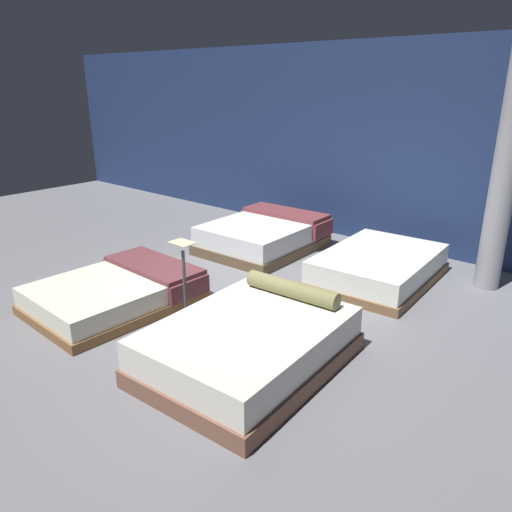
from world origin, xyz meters
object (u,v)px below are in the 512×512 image
bed_1 (250,344)px  support_pillar (506,166)px  bed_0 (117,292)px  bed_2 (264,235)px  price_sign (185,295)px  bed_3 (378,267)px

bed_1 → support_pillar: size_ratio=0.64×
bed_1 → support_pillar: 4.28m
bed_0 → support_pillar: size_ratio=0.59×
bed_0 → bed_2: 3.06m
bed_0 → price_sign: bearing=10.7°
bed_0 → bed_2: (0.01, 3.05, 0.06)m
bed_3 → support_pillar: size_ratio=0.62×
bed_0 → bed_2: bearing=91.5°
bed_1 → support_pillar: support_pillar is taller
bed_1 → price_sign: price_sign is taller
bed_1 → bed_3: bearing=87.9°
bed_2 → price_sign: 3.10m
bed_0 → price_sign: price_sign is taller
bed_0 → price_sign: (1.16, 0.18, 0.23)m
support_pillar → bed_3: bearing=-148.4°
bed_0 → bed_1: bearing=2.5°
bed_0 → support_pillar: support_pillar is taller
support_pillar → bed_1: bearing=-108.1°
bed_1 → bed_2: bed_1 is taller
price_sign → bed_3: bearing=69.2°
bed_2 → bed_3: bearing=-2.4°
bed_1 → price_sign: size_ratio=2.05×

